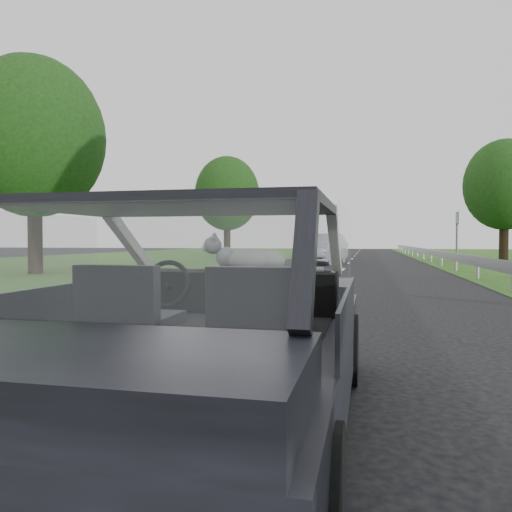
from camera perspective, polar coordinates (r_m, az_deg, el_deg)
The scene contains 13 objects.
ground at distance 3.40m, azimuth -5.79°, elevation -19.45°, with size 140.00×140.00×0.00m, color #303030.
subject_car at distance 3.21m, azimuth -5.83°, elevation -7.31°, with size 1.80×4.00×1.45m, color black.
dashboard at distance 3.79m, azimuth -2.82°, elevation -4.00°, with size 1.58×0.45×0.30m, color black.
driver_seat at distance 3.08m, azimuth -14.67°, elevation -4.84°, with size 0.50×0.72×0.42m, color black.
passenger_seat at distance 2.81m, azimuth 0.07°, elevation -5.42°, with size 0.50×0.72×0.42m, color black.
steering_wheel at distance 3.63m, azimuth -10.18°, elevation -3.16°, with size 0.36×0.36×0.04m, color black.
cat at distance 3.72m, azimuth -0.51°, elevation -0.32°, with size 0.65×0.20×0.29m, color gray.
guardrail at distance 13.43m, azimuth 26.86°, elevation -1.16°, with size 0.05×90.00×0.32m, color #A5A5A5.
other_car at distance 25.96m, azimuth 7.56°, elevation 0.83°, with size 1.89×4.79×1.58m, color #A2A6B5.
highway_sign at distance 27.42m, azimuth 21.98°, elevation 1.90°, with size 0.11×1.07×2.67m, color #13451A.
tree_2 at distance 31.19m, azimuth 26.52°, elevation 5.49°, with size 4.40×4.40×6.66m, color #15340D, non-canonical shape.
tree_5 at distance 19.97m, azimuth -24.02°, elevation 9.09°, with size 5.04×5.04×7.63m, color #15340D, non-canonical shape.
tree_6 at distance 36.72m, azimuth -3.33°, elevation 5.48°, with size 4.72×4.72×7.15m, color #15340D, non-canonical shape.
Camera 1 is at (1.01, -3.01, 1.23)m, focal length 35.00 mm.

